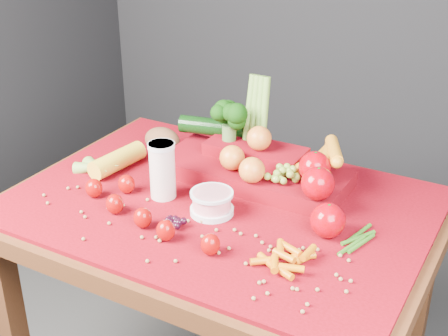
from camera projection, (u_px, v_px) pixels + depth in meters
The scene contains 12 objects.
table at pixel (220, 236), 1.66m from camera, with size 1.10×0.80×0.75m.
red_cloth at pixel (220, 203), 1.62m from camera, with size 1.05×0.75×0.01m, color maroon.
milk_glass at pixel (162, 168), 1.60m from camera, with size 0.07×0.07×0.15m.
yogurt_bowl at pixel (212, 202), 1.55m from camera, with size 0.11×0.11×0.06m.
strawberry_scatter at pixel (140, 209), 1.52m from camera, with size 0.44×0.18×0.06m.
dark_grape_cluster at pixel (176, 221), 1.50m from camera, with size 0.06×0.05×0.03m, color black, non-canonical shape.
soybean_scatter at pixel (178, 236), 1.46m from camera, with size 0.84×0.24×0.01m, color olive, non-canonical shape.
corn_ear at pixel (104, 165), 1.76m from camera, with size 0.20×0.24×0.06m.
potato at pixel (162, 140), 1.87m from camera, with size 0.11×0.08×0.08m, color brown.
baby_carrot_pile at pixel (282, 255), 1.37m from camera, with size 0.17×0.17×0.03m, color #BF5F06, non-canonical shape.
green_bean_pile at pixel (357, 240), 1.44m from camera, with size 0.14×0.12×0.01m, color #2B6116, non-canonical shape.
produce_mound at pixel (264, 163), 1.69m from camera, with size 0.60×0.36×0.27m.
Camera 1 is at (0.70, -1.22, 1.56)m, focal length 50.00 mm.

